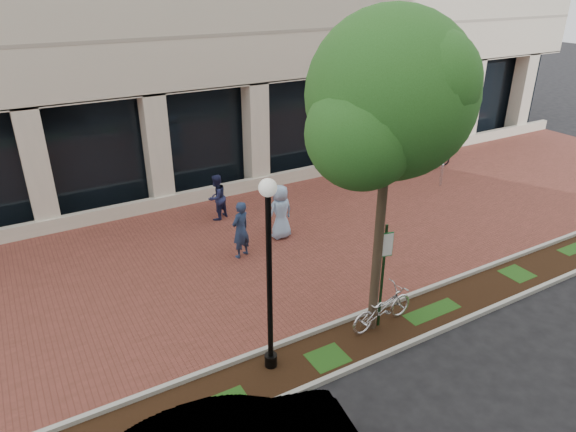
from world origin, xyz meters
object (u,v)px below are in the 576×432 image
lamppost (269,268)px  pedestrian_right (281,212)px  pedestrian_mid (217,197)px  street_tree (391,105)px  locked_bicycle (382,308)px  pedestrian_left (241,230)px  parking_sign (384,265)px  bike_rack_cluster (410,158)px  bollard (442,175)px

lamppost → pedestrian_right: size_ratio=2.43×
pedestrian_mid → pedestrian_right: (1.24, -2.37, 0.09)m
lamppost → street_tree: bearing=0.3°
street_tree → locked_bicycle: size_ratio=3.93×
lamppost → pedestrian_left: 5.28m
parking_sign → lamppost: (-2.98, 0.06, 0.77)m
bike_rack_cluster → lamppost: bearing=-153.8°
pedestrian_mid → pedestrian_right: 2.68m
pedestrian_right → bollard: bearing=177.1°
parking_sign → bike_rack_cluster: 11.99m
pedestrian_right → pedestrian_mid: bearing=-70.4°
pedestrian_left → pedestrian_mid: size_ratio=1.10×
parking_sign → bollard: (8.19, 6.07, -1.25)m
locked_bicycle → pedestrian_mid: (-1.08, 7.72, 0.33)m
street_tree → bike_rack_cluster: (8.65, 8.26, -5.00)m
lamppost → bike_rack_cluster: lamppost is taller
parking_sign → street_tree: size_ratio=0.37×
locked_bicycle → pedestrian_mid: 7.80m
parking_sign → locked_bicycle: bearing=20.0°
parking_sign → bike_rack_cluster: bearing=57.5°
pedestrian_left → pedestrian_right: bearing=175.3°
pedestrian_mid → pedestrian_right: size_ratio=0.90×
bollard → bike_rack_cluster: size_ratio=0.27×
lamppost → bike_rack_cluster: 14.31m
street_tree → bike_rack_cluster: bearing=43.7°
lamppost → pedestrian_right: lamppost is taller
lamppost → pedestrian_mid: size_ratio=2.69×
pedestrian_left → pedestrian_right: 1.74m
street_tree → bollard: (8.31, 5.99, -4.98)m
bollard → bike_rack_cluster: bike_rack_cluster is taller
pedestrian_mid → pedestrian_right: pedestrian_right is taller
pedestrian_right → lamppost: bearing=50.7°
lamppost → pedestrian_right: bearing=58.7°
street_tree → pedestrian_left: street_tree is taller
locked_bicycle → pedestrian_left: 5.09m
parking_sign → bollard: 10.27m
pedestrian_left → pedestrian_right: (1.67, 0.51, 0.01)m
lamppost → bollard: lamppost is taller
street_tree → locked_bicycle: bearing=-17.6°
pedestrian_mid → bollard: pedestrian_mid is taller
pedestrian_right → parking_sign: bearing=79.5°
pedestrian_right → bike_rack_cluster: bearing=-168.2°
lamppost → pedestrian_left: (1.55, 4.79, -1.60)m
parking_sign → street_tree: street_tree is taller
street_tree → pedestrian_right: bearing=86.1°
street_tree → pedestrian_left: (-1.31, 4.77, -4.57)m
locked_bicycle → pedestrian_left: size_ratio=1.04×
pedestrian_left → pedestrian_mid: bearing=-120.2°
pedestrian_left → bollard: 9.70m
locked_bicycle → pedestrian_left: pedestrian_left is taller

